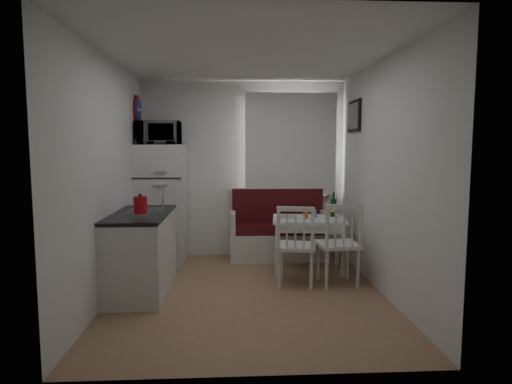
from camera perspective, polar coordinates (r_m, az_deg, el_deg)
floor at (r=4.93m, az=-1.08°, el=-13.34°), size 3.00×3.50×0.02m
ceiling at (r=4.75m, az=-1.14°, el=17.74°), size 3.00×3.50×0.02m
wall_back at (r=6.41m, az=-1.67°, el=3.02°), size 3.00×0.02×2.60m
wall_front at (r=2.92m, az=0.12°, el=-0.54°), size 3.00×0.02×2.60m
wall_left at (r=4.85m, az=-19.12°, el=1.73°), size 0.02×3.50×2.60m
wall_right at (r=4.95m, az=16.52°, el=1.90°), size 0.02×3.50×2.60m
window at (r=6.43m, az=4.61°, el=5.91°), size 1.22×0.06×1.47m
curtain at (r=6.36m, az=4.70°, el=6.36°), size 1.35×0.02×1.50m
kitchen_counter at (r=5.06m, az=-15.00°, el=-7.68°), size 0.62×1.32×1.16m
wall_sign at (r=6.26m, az=-15.43°, el=10.52°), size 0.03×0.40×0.40m
picture_frame at (r=6.00m, az=12.93°, el=9.84°), size 0.04×0.52×0.42m
bench at (r=6.33m, az=3.01°, el=-5.82°), size 1.42×0.55×1.02m
dining_table at (r=5.69m, az=7.05°, el=-4.23°), size 1.01×0.76×0.71m
chair_left at (r=5.01m, az=5.57°, el=-6.00°), size 0.53×0.52×0.52m
chair_right at (r=5.10m, az=11.17°, el=-5.67°), size 0.50×0.48×0.53m
fridge at (r=6.19m, az=-12.57°, el=-1.57°), size 0.67×0.67×1.67m
microwave at (r=6.09m, az=-12.86°, el=7.70°), size 0.59×0.40×0.32m
kettle at (r=4.73m, az=-15.15°, el=-1.73°), size 0.17×0.17×0.23m
wine_bottle at (r=5.82m, az=10.30°, el=-1.61°), size 0.08×0.08×0.33m
drinking_glass_orange at (r=5.61m, az=6.65°, el=-2.98°), size 0.07×0.07×0.11m
drinking_glass_blue at (r=5.73m, az=7.77°, el=-2.83°), size 0.06×0.06×0.10m
plate at (r=5.65m, az=4.02°, el=-3.37°), size 0.22×0.22×0.02m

